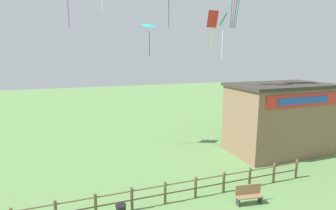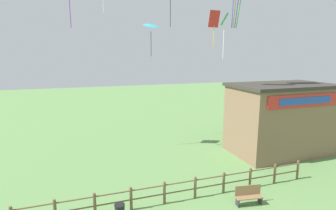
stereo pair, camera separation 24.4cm
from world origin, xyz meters
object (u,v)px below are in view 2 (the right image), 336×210
at_px(kite_green_diamond, 224,27).
at_px(kite_red_diamond, 214,22).
at_px(seaside_building, 280,118).
at_px(kite_cyan_delta, 151,25).
at_px(park_bench_near_fence, 248,195).

height_order(kite_green_diamond, kite_red_diamond, kite_red_diamond).
relative_size(seaside_building, kite_red_diamond, 2.79).
xyz_separation_m(seaside_building, kite_cyan_delta, (-8.61, 6.48, 7.35)).
bearing_deg(park_bench_near_fence, kite_red_diamond, 75.13).
relative_size(kite_cyan_delta, kite_red_diamond, 1.05).
distance_m(seaside_building, kite_cyan_delta, 13.04).
xyz_separation_m(kite_green_diamond, kite_red_diamond, (0.58, 2.54, 0.65)).
distance_m(seaside_building, kite_green_diamond, 8.47).
xyz_separation_m(seaside_building, kite_green_diamond, (-5.11, 0.27, 6.75)).
bearing_deg(kite_red_diamond, kite_green_diamond, -102.88).
bearing_deg(kite_cyan_delta, kite_red_diamond, -41.94).
xyz_separation_m(kite_green_diamond, kite_cyan_delta, (-3.50, 6.21, 0.60)).
xyz_separation_m(park_bench_near_fence, kite_red_diamond, (2.25, 8.47, 9.64)).
relative_size(kite_green_diamond, kite_red_diamond, 1.11).
xyz_separation_m(park_bench_near_fence, kite_cyan_delta, (-1.83, 12.14, 9.58)).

